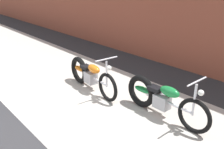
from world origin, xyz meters
name	(u,v)px	position (x,y,z in m)	size (l,w,h in m)	color
ground_plane	(30,131)	(0.00, 0.00, 0.00)	(80.00, 80.00, 0.00)	#2D2D30
sidewalk_slab	(102,101)	(0.00, 1.75, 0.00)	(36.00, 3.50, 0.01)	#B2ADA3
motorcycle_orange	(89,74)	(-0.74, 1.95, 0.40)	(2.01, 0.58, 1.03)	black
motorcycle_green	(159,98)	(1.23, 2.25, 0.40)	(2.01, 0.58, 1.03)	black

